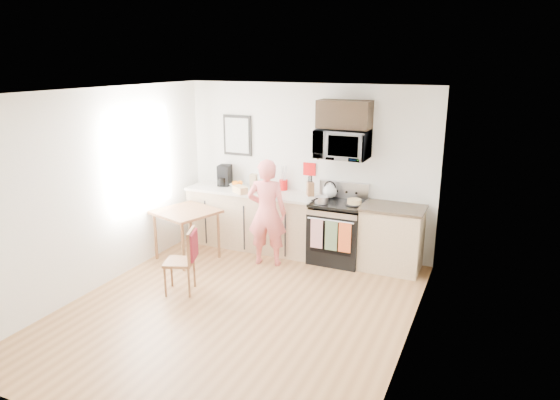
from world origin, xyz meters
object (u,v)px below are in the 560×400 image
at_px(dining_table, 186,216).
at_px(chair, 188,252).
at_px(person, 267,213).
at_px(cake, 354,202).
at_px(microwave, 343,144).
at_px(range, 337,233).

xyz_separation_m(dining_table, chair, (0.68, -0.96, -0.12)).
height_order(person, cake, person).
height_order(person, dining_table, person).
bearing_deg(microwave, cake, -32.62).
relative_size(dining_table, cake, 3.59).
relative_size(person, cake, 6.42).
height_order(microwave, person, microwave).
bearing_deg(range, cake, -12.65).
distance_m(range, cake, 0.59).
bearing_deg(microwave, person, -145.11).
bearing_deg(microwave, chair, -126.88).
distance_m(dining_table, cake, 2.50).
bearing_deg(cake, range, 167.35).
bearing_deg(range, person, -149.78).
height_order(chair, cake, cake).
height_order(range, microwave, microwave).
bearing_deg(chair, range, 30.59).
xyz_separation_m(microwave, dining_table, (-2.11, -0.95, -1.09)).
distance_m(microwave, chair, 2.67).
distance_m(microwave, person, 1.47).
bearing_deg(dining_table, chair, -54.82).
height_order(range, person, person).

